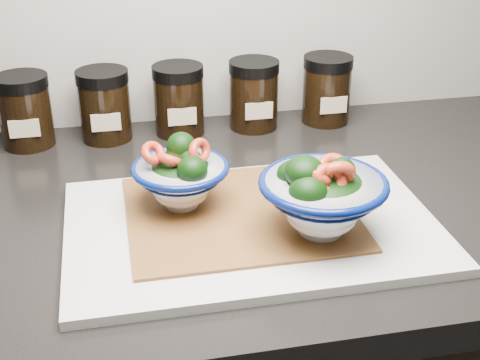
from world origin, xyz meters
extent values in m
cube|color=black|center=(0.00, 1.45, 0.88)|extent=(3.50, 0.60, 0.04)
cube|color=beige|center=(0.09, 1.37, 0.91)|extent=(0.45, 0.30, 0.01)
cube|color=#96612D|center=(0.08, 1.39, 0.91)|extent=(0.28, 0.24, 0.00)
cylinder|color=white|center=(0.01, 1.42, 0.92)|extent=(0.04, 0.04, 0.01)
ellipsoid|color=white|center=(0.01, 1.42, 0.93)|extent=(0.07, 0.07, 0.03)
torus|color=#051555|center=(0.01, 1.42, 0.97)|extent=(0.12, 0.12, 0.01)
torus|color=#051555|center=(0.01, 1.42, 0.96)|extent=(0.10, 0.10, 0.00)
ellipsoid|color=black|center=(0.01, 1.42, 0.96)|extent=(0.09, 0.09, 0.04)
ellipsoid|color=black|center=(0.01, 1.44, 0.98)|extent=(0.03, 0.03, 0.03)
cylinder|color=#477233|center=(0.01, 1.44, 0.96)|extent=(0.01, 0.01, 0.02)
ellipsoid|color=black|center=(0.01, 1.44, 0.99)|extent=(0.04, 0.04, 0.04)
cylinder|color=#477233|center=(0.01, 1.44, 0.97)|extent=(0.01, 0.01, 0.02)
ellipsoid|color=black|center=(0.02, 1.42, 0.97)|extent=(0.03, 0.03, 0.03)
cylinder|color=#477233|center=(0.02, 1.42, 0.96)|extent=(0.01, 0.01, 0.02)
ellipsoid|color=black|center=(0.02, 1.39, 0.98)|extent=(0.04, 0.04, 0.03)
cylinder|color=#477233|center=(0.02, 1.39, 0.96)|extent=(0.01, 0.01, 0.03)
ellipsoid|color=black|center=(0.02, 1.42, 0.97)|extent=(0.03, 0.03, 0.03)
cylinder|color=#477233|center=(0.02, 1.42, 0.96)|extent=(0.01, 0.01, 0.02)
torus|color=red|center=(0.03, 1.42, 0.99)|extent=(0.04, 0.04, 0.04)
torus|color=red|center=(-0.02, 1.42, 0.99)|extent=(0.05, 0.04, 0.04)
torus|color=red|center=(0.00, 1.41, 0.98)|extent=(0.05, 0.05, 0.03)
cylinder|color=#CCBC8E|center=(0.03, 1.40, 0.98)|extent=(0.02, 0.02, 0.01)
cylinder|color=white|center=(0.16, 1.32, 0.92)|extent=(0.05, 0.05, 0.01)
ellipsoid|color=white|center=(0.16, 1.32, 0.94)|extent=(0.08, 0.08, 0.04)
torus|color=#051555|center=(0.16, 1.32, 0.98)|extent=(0.15, 0.15, 0.01)
torus|color=#051555|center=(0.16, 1.32, 0.96)|extent=(0.12, 0.12, 0.00)
ellipsoid|color=black|center=(0.16, 1.32, 0.97)|extent=(0.11, 0.11, 0.05)
ellipsoid|color=black|center=(0.13, 1.34, 0.99)|extent=(0.04, 0.04, 0.03)
cylinder|color=#477233|center=(0.13, 1.34, 0.97)|extent=(0.02, 0.01, 0.02)
ellipsoid|color=black|center=(0.19, 1.33, 0.99)|extent=(0.04, 0.04, 0.04)
cylinder|color=#477233|center=(0.19, 1.33, 0.97)|extent=(0.02, 0.01, 0.02)
ellipsoid|color=black|center=(0.14, 1.30, 0.98)|extent=(0.04, 0.04, 0.04)
cylinder|color=#477233|center=(0.14, 1.30, 0.97)|extent=(0.02, 0.02, 0.03)
ellipsoid|color=black|center=(0.14, 1.32, 1.00)|extent=(0.05, 0.05, 0.04)
cylinder|color=#477233|center=(0.14, 1.32, 0.98)|extent=(0.02, 0.01, 0.03)
torus|color=red|center=(0.15, 1.31, 1.00)|extent=(0.06, 0.06, 0.04)
torus|color=red|center=(0.17, 1.33, 0.99)|extent=(0.06, 0.06, 0.05)
torus|color=red|center=(0.17, 1.31, 1.00)|extent=(0.05, 0.03, 0.05)
torus|color=red|center=(0.16, 1.30, 0.99)|extent=(0.06, 0.03, 0.06)
cylinder|color=#CCBC8E|center=(0.18, 1.31, 0.99)|extent=(0.02, 0.02, 0.02)
cylinder|color=#CCBC8E|center=(0.14, 1.31, 0.99)|extent=(0.02, 0.02, 0.01)
cylinder|color=black|center=(-0.20, 1.69, 0.95)|extent=(0.08, 0.08, 0.09)
cylinder|color=black|center=(-0.20, 1.69, 1.00)|extent=(0.08, 0.08, 0.02)
cube|color=#C6B793|center=(-0.20, 1.65, 0.94)|extent=(0.04, 0.00, 0.03)
cylinder|color=black|center=(-0.08, 1.69, 0.95)|extent=(0.08, 0.08, 0.09)
cylinder|color=black|center=(-0.08, 1.69, 1.00)|extent=(0.08, 0.08, 0.02)
cube|color=#C6B793|center=(-0.08, 1.65, 0.94)|extent=(0.05, 0.00, 0.03)
cylinder|color=black|center=(0.04, 1.69, 0.95)|extent=(0.08, 0.08, 0.09)
cylinder|color=black|center=(0.04, 1.69, 1.00)|extent=(0.08, 0.08, 0.02)
cube|color=#C6B793|center=(0.04, 1.65, 0.94)|extent=(0.04, 0.00, 0.03)
cylinder|color=black|center=(0.16, 1.69, 0.95)|extent=(0.08, 0.08, 0.09)
cylinder|color=black|center=(0.16, 1.69, 1.00)|extent=(0.08, 0.08, 0.02)
cube|color=#C6B793|center=(0.16, 1.65, 0.94)|extent=(0.04, 0.00, 0.03)
cylinder|color=black|center=(0.29, 1.69, 0.95)|extent=(0.08, 0.08, 0.09)
cylinder|color=black|center=(0.29, 1.69, 1.00)|extent=(0.08, 0.08, 0.02)
cube|color=#C6B793|center=(0.29, 1.65, 0.94)|extent=(0.05, 0.00, 0.03)
camera|label=1|loc=(-0.07, 0.68, 1.33)|focal=50.00mm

